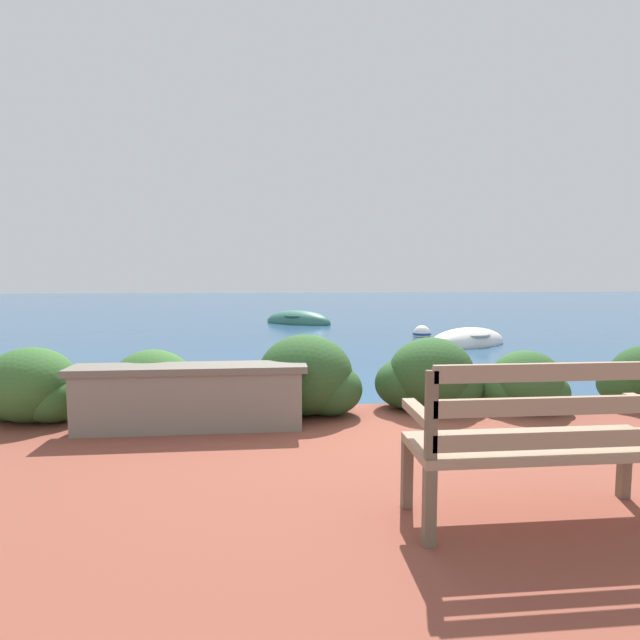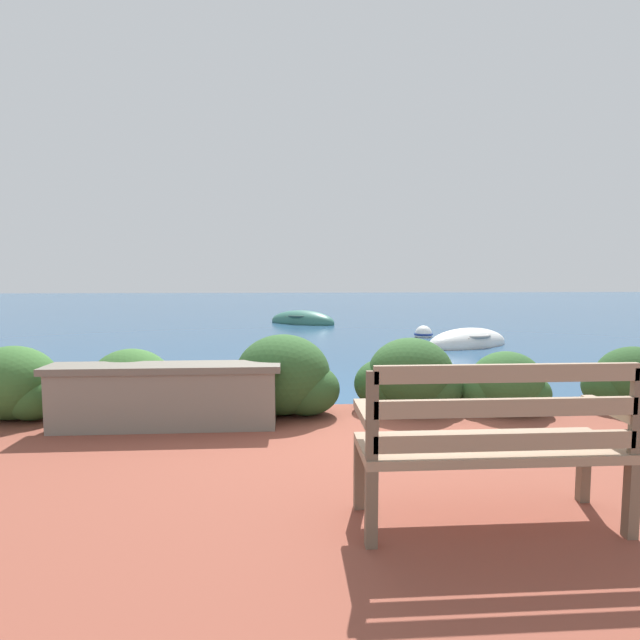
{
  "view_description": "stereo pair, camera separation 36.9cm",
  "coord_description": "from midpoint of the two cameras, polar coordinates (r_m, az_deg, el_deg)",
  "views": [
    {
      "loc": [
        -0.84,
        -5.14,
        1.59
      ],
      "look_at": [
        0.31,
        6.81,
        0.51
      ],
      "focal_mm": 28.0,
      "sensor_mm": 36.0,
      "label": 1
    },
    {
      "loc": [
        -0.48,
        -5.17,
        1.59
      ],
      "look_at": [
        0.31,
        6.81,
        0.51
      ],
      "focal_mm": 28.0,
      "sensor_mm": 36.0,
      "label": 2
    }
  ],
  "objects": [
    {
      "name": "hedge_clump_far_right",
      "position": [
        5.41,
        20.48,
        -6.94
      ],
      "size": [
        0.9,
        0.65,
        0.61
      ],
      "color": "#2D5628",
      "rests_on": "patio_terrace"
    },
    {
      "name": "stone_wall",
      "position": [
        4.66,
        -16.83,
        -8.4
      ],
      "size": [
        2.06,
        0.39,
        0.58
      ],
      "color": "gray",
      "rests_on": "patio_terrace"
    },
    {
      "name": "hedge_clump_centre",
      "position": [
        4.94,
        -4.04,
        -6.84
      ],
      "size": [
        1.16,
        0.84,
        0.79
      ],
      "color": "#284C23",
      "rests_on": "patio_terrace"
    },
    {
      "name": "rowboat_mid",
      "position": [
        16.38,
        -3.15,
        -0.19
      ],
      "size": [
        2.5,
        2.15,
        0.76
      ],
      "rotation": [
        0.0,
        0.0,
        2.53
      ],
      "color": "#336B5B",
      "rests_on": "ground_plane"
    },
    {
      "name": "hedge_clump_right",
      "position": [
        5.2,
        10.4,
        -6.56
      ],
      "size": [
        1.09,
        0.78,
        0.74
      ],
      "color": "#284C23",
      "rests_on": "patio_terrace"
    },
    {
      "name": "rowboat_nearest",
      "position": [
        11.76,
        15.62,
        -2.49
      ],
      "size": [
        2.4,
        1.86,
        0.7
      ],
      "rotation": [
        0.0,
        0.0,
        3.62
      ],
      "color": "silver",
      "rests_on": "ground_plane"
    },
    {
      "name": "patio_terrace",
      "position": [
        2.5,
        12.82,
        -31.26
      ],
      "size": [
        9.0,
        6.5,
        0.22
      ],
      "color": "brown",
      "rests_on": "ground_plane"
    },
    {
      "name": "park_bench",
      "position": [
        2.97,
        20.88,
        -12.52
      ],
      "size": [
        1.44,
        0.48,
        0.93
      ],
      "rotation": [
        0.0,
        0.0,
        -0.12
      ],
      "color": "brown",
      "rests_on": "patio_terrace"
    },
    {
      "name": "hedge_clump_far_left",
      "position": [
        5.52,
        -31.89,
        -6.76
      ],
      "size": [
        1.03,
        0.74,
        0.7
      ],
      "color": "#38662D",
      "rests_on": "patio_terrace"
    },
    {
      "name": "ground_plane",
      "position": [
        5.43,
        1.75,
        -11.84
      ],
      "size": [
        80.0,
        80.0,
        0.0
      ],
      "color": "navy"
    },
    {
      "name": "mooring_buoy",
      "position": [
        13.11,
        10.78,
        -1.55
      ],
      "size": [
        0.48,
        0.48,
        0.44
      ],
      "color": "white",
      "rests_on": "ground_plane"
    },
    {
      "name": "hedge_clump_left",
      "position": [
        5.11,
        -20.68,
        -7.38
      ],
      "size": [
        0.98,
        0.7,
        0.66
      ],
      "color": "#38662D",
      "rests_on": "patio_terrace"
    }
  ]
}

